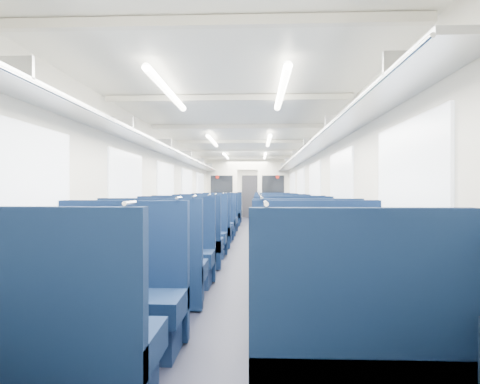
{
  "coord_description": "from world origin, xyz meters",
  "views": [
    {
      "loc": [
        0.31,
        -10.42,
        1.31
      ],
      "look_at": [
        -0.16,
        1.27,
        1.25
      ],
      "focal_mm": 30.39,
      "sensor_mm": 36.0,
      "label": 1
    }
  ],
  "objects_px": {
    "seat_13": "(280,231)",
    "seat_17": "(275,223)",
    "seat_12": "(206,231)",
    "seat_16": "(216,223)",
    "seat_19": "(273,220)",
    "seat_20": "(225,215)",
    "seat_21": "(271,216)",
    "bulkhead": "(247,192)",
    "seat_11": "(283,237)",
    "seat_4": "(154,272)",
    "seat_23": "(270,214)",
    "seat_0": "(55,353)",
    "seat_6": "(174,257)",
    "end_door": "(250,196)",
    "seat_18": "(219,220)",
    "seat_1": "(354,361)",
    "seat_14": "(211,226)",
    "seat_10": "(198,237)",
    "seat_9": "(288,246)",
    "seat_2": "(117,303)",
    "seat_5": "(306,276)",
    "seat_3": "(319,300)",
    "seat_8": "(188,245)",
    "seat_7": "(295,258)",
    "seat_22": "(227,213)",
    "seat_15": "(277,226)"
  },
  "relations": [
    {
      "from": "seat_13",
      "to": "seat_17",
      "type": "height_order",
      "value": "same"
    },
    {
      "from": "seat_12",
      "to": "seat_16",
      "type": "xyz_separation_m",
      "value": [
        0.0,
        2.33,
        0.0
      ]
    },
    {
      "from": "seat_13",
      "to": "seat_19",
      "type": "height_order",
      "value": "same"
    },
    {
      "from": "seat_20",
      "to": "seat_21",
      "type": "relative_size",
      "value": 1.0
    },
    {
      "from": "bulkhead",
      "to": "seat_17",
      "type": "relative_size",
      "value": 2.24
    },
    {
      "from": "seat_19",
      "to": "seat_11",
      "type": "bearing_deg",
      "value": -90.0
    },
    {
      "from": "seat_4",
      "to": "seat_23",
      "type": "bearing_deg",
      "value": 81.6
    },
    {
      "from": "seat_0",
      "to": "seat_6",
      "type": "bearing_deg",
      "value": 90.0
    },
    {
      "from": "end_door",
      "to": "seat_18",
      "type": "height_order",
      "value": "end_door"
    },
    {
      "from": "seat_1",
      "to": "seat_14",
      "type": "xyz_separation_m",
      "value": [
        -1.66,
        8.04,
        0.0
      ]
    },
    {
      "from": "seat_16",
      "to": "seat_19",
      "type": "bearing_deg",
      "value": 35.68
    },
    {
      "from": "seat_10",
      "to": "seat_18",
      "type": "distance_m",
      "value": 4.58
    },
    {
      "from": "end_door",
      "to": "seat_9",
      "type": "relative_size",
      "value": 1.6
    },
    {
      "from": "seat_2",
      "to": "seat_19",
      "type": "height_order",
      "value": "same"
    },
    {
      "from": "seat_18",
      "to": "seat_11",
      "type": "bearing_deg",
      "value": -70.1
    },
    {
      "from": "seat_0",
      "to": "seat_1",
      "type": "bearing_deg",
      "value": -1.62
    },
    {
      "from": "seat_5",
      "to": "seat_6",
      "type": "xyz_separation_m",
      "value": [
        -1.66,
        1.19,
        0.0
      ]
    },
    {
      "from": "seat_3",
      "to": "seat_14",
      "type": "xyz_separation_m",
      "value": [
        -1.66,
        6.84,
        0.0
      ]
    },
    {
      "from": "seat_4",
      "to": "seat_12",
      "type": "distance_m",
      "value": 4.59
    },
    {
      "from": "seat_8",
      "to": "seat_10",
      "type": "height_order",
      "value": "same"
    },
    {
      "from": "seat_7",
      "to": "seat_18",
      "type": "bearing_deg",
      "value": 103.44
    },
    {
      "from": "seat_4",
      "to": "seat_20",
      "type": "xyz_separation_m",
      "value": [
        0.0,
        10.13,
        0.0
      ]
    },
    {
      "from": "seat_20",
      "to": "seat_18",
      "type": "bearing_deg",
      "value": -90.0
    },
    {
      "from": "seat_0",
      "to": "seat_4",
      "type": "bearing_deg",
      "value": 90.0
    },
    {
      "from": "seat_0",
      "to": "seat_9",
      "type": "distance_m",
      "value": 4.68
    },
    {
      "from": "seat_13",
      "to": "end_door",
      "type": "bearing_deg",
      "value": 94.63
    },
    {
      "from": "seat_14",
      "to": "seat_7",
      "type": "bearing_deg",
      "value": -70.6
    },
    {
      "from": "seat_6",
      "to": "seat_17",
      "type": "relative_size",
      "value": 1.0
    },
    {
      "from": "end_door",
      "to": "seat_17",
      "type": "relative_size",
      "value": 1.6
    },
    {
      "from": "seat_2",
      "to": "seat_0",
      "type": "bearing_deg",
      "value": -90.0
    },
    {
      "from": "seat_6",
      "to": "seat_8",
      "type": "distance_m",
      "value": 1.18
    },
    {
      "from": "seat_10",
      "to": "seat_14",
      "type": "distance_m",
      "value": 2.35
    },
    {
      "from": "seat_9",
      "to": "seat_10",
      "type": "xyz_separation_m",
      "value": [
        -1.66,
        1.27,
        0.0
      ]
    },
    {
      "from": "seat_2",
      "to": "seat_22",
      "type": "relative_size",
      "value": 1.0
    },
    {
      "from": "seat_8",
      "to": "seat_14",
      "type": "xyz_separation_m",
      "value": [
        0.0,
        3.53,
        0.0
      ]
    },
    {
      "from": "seat_23",
      "to": "seat_4",
      "type": "bearing_deg",
      "value": -98.4
    },
    {
      "from": "seat_15",
      "to": "seat_21",
      "type": "xyz_separation_m",
      "value": [
        0.0,
        4.29,
        0.0
      ]
    },
    {
      "from": "seat_12",
      "to": "seat_6",
      "type": "bearing_deg",
      "value": -90.0
    },
    {
      "from": "seat_17",
      "to": "seat_22",
      "type": "relative_size",
      "value": 1.0
    },
    {
      "from": "seat_11",
      "to": "bulkhead",
      "type": "bearing_deg",
      "value": 97.88
    },
    {
      "from": "seat_6",
      "to": "seat_12",
      "type": "relative_size",
      "value": 1.0
    },
    {
      "from": "seat_3",
      "to": "seat_17",
      "type": "height_order",
      "value": "same"
    },
    {
      "from": "seat_14",
      "to": "seat_15",
      "type": "relative_size",
      "value": 1.0
    },
    {
      "from": "seat_13",
      "to": "seat_18",
      "type": "height_order",
      "value": "same"
    },
    {
      "from": "seat_0",
      "to": "seat_8",
      "type": "distance_m",
      "value": 4.47
    },
    {
      "from": "seat_14",
      "to": "seat_23",
      "type": "bearing_deg",
      "value": 73.12
    },
    {
      "from": "seat_4",
      "to": "seat_5",
      "type": "distance_m",
      "value": 1.67
    },
    {
      "from": "seat_0",
      "to": "seat_2",
      "type": "xyz_separation_m",
      "value": [
        0.0,
        1.02,
        0.0
      ]
    },
    {
      "from": "seat_14",
      "to": "seat_20",
      "type": "xyz_separation_m",
      "value": [
        0.0,
        4.37,
        0.0
      ]
    },
    {
      "from": "seat_7",
      "to": "seat_21",
      "type": "xyz_separation_m",
      "value": [
        0.0,
        9.03,
        0.0
      ]
    }
  ]
}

